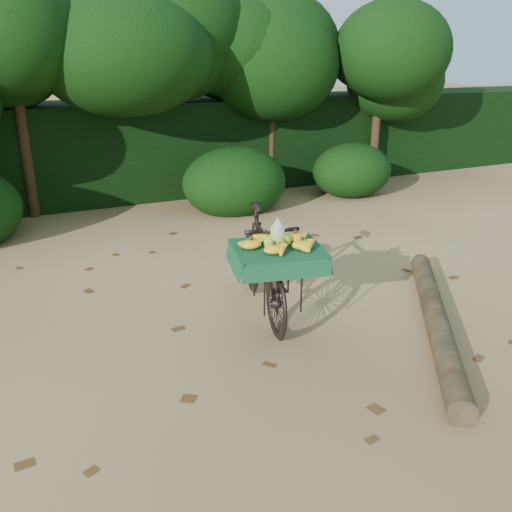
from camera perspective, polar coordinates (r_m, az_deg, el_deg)
name	(u,v)px	position (r m, az deg, el deg)	size (l,w,h in m)	color
ground	(265,328)	(5.58, 0.95, -7.64)	(80.00, 80.00, 0.00)	tan
vendor_bicycle	(263,262)	(5.67, 0.76, -0.67)	(1.07, 1.99, 1.15)	black
fallen_log	(436,318)	(5.83, 18.40, -6.22)	(0.23, 0.23, 3.20)	brown
hedge_backdrop	(124,149)	(11.08, -13.77, 10.86)	(26.00, 1.80, 1.80)	black
tree_row	(90,94)	(10.06, -17.06, 15.98)	(14.50, 2.00, 4.00)	black
bush_clumps	(181,191)	(9.38, -7.93, 6.79)	(8.80, 1.70, 0.90)	black
leaf_litter	(240,303)	(6.11, -1.74, -5.00)	(7.00, 7.30, 0.01)	#513215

